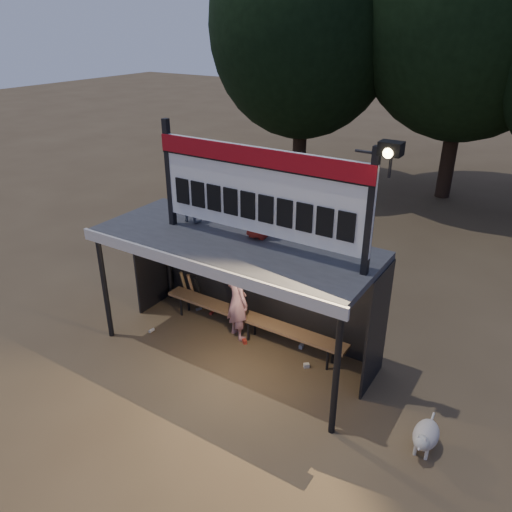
{
  "coord_description": "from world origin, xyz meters",
  "views": [
    {
      "loc": [
        4.51,
        -6.37,
        5.73
      ],
      "look_at": [
        0.2,
        0.4,
        1.9
      ],
      "focal_mm": 35.0,
      "sensor_mm": 36.0,
      "label": 1
    }
  ],
  "objects": [
    {
      "name": "ground",
      "position": [
        0.0,
        0.0,
        0.0
      ],
      "size": [
        80.0,
        80.0,
        0.0
      ],
      "primitive_type": "plane",
      "color": "brown",
      "rests_on": "ground"
    },
    {
      "name": "player",
      "position": [
        -0.25,
        0.44,
        0.8
      ],
      "size": [
        0.69,
        0.59,
        1.61
      ],
      "primitive_type": "imported",
      "rotation": [
        0.0,
        0.0,
        2.73
      ],
      "color": "silver",
      "rests_on": "ground"
    },
    {
      "name": "child_a",
      "position": [
        -1.17,
        0.29,
        2.78
      ],
      "size": [
        0.47,
        0.38,
        0.92
      ],
      "primitive_type": "imported",
      "rotation": [
        0.0,
        0.0,
        3.21
      ],
      "color": "gray",
      "rests_on": "dugout_shelter"
    },
    {
      "name": "child_b",
      "position": [
        0.3,
        0.31,
        2.85
      ],
      "size": [
        0.52,
        0.35,
        1.05
      ],
      "primitive_type": "imported",
      "rotation": [
        0.0,
        0.0,
        3.17
      ],
      "color": "#B1271B",
      "rests_on": "dugout_shelter"
    },
    {
      "name": "dugout_shelter",
      "position": [
        0.0,
        0.24,
        1.85
      ],
      "size": [
        5.1,
        2.08,
        2.32
      ],
      "color": "#39393C",
      "rests_on": "ground"
    },
    {
      "name": "scoreboard_assembly",
      "position": [
        0.56,
        -0.01,
        3.32
      ],
      "size": [
        4.1,
        0.27,
        1.99
      ],
      "color": "black",
      "rests_on": "dugout_shelter"
    },
    {
      "name": "bench",
      "position": [
        0.0,
        0.55,
        0.43
      ],
      "size": [
        4.0,
        0.35,
        0.48
      ],
      "color": "brown",
      "rests_on": "ground"
    },
    {
      "name": "tree_left",
      "position": [
        -4.0,
        10.0,
        5.51
      ],
      "size": [
        6.46,
        6.46,
        9.27
      ],
      "color": "black",
      "rests_on": "ground"
    },
    {
      "name": "tree_mid",
      "position": [
        1.0,
        11.5,
        6.17
      ],
      "size": [
        7.22,
        7.22,
        10.36
      ],
      "color": "#312016",
      "rests_on": "ground"
    },
    {
      "name": "dog",
      "position": [
        3.69,
        -0.52,
        0.28
      ],
      "size": [
        0.36,
        0.81,
        0.49
      ],
      "color": "beige",
      "rests_on": "ground"
    },
    {
      "name": "bats",
      "position": [
        -1.7,
        0.82,
        0.43
      ],
      "size": [
        0.47,
        0.33,
        0.84
      ],
      "color": "olive",
      "rests_on": "ground"
    },
    {
      "name": "litter",
      "position": [
        -0.31,
        0.42,
        0.04
      ],
      "size": [
        3.26,
        1.32,
        0.08
      ],
      "color": "#AB2B1D",
      "rests_on": "ground"
    }
  ]
}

